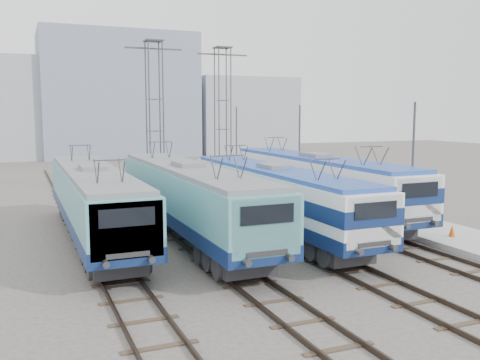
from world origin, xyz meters
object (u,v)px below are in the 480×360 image
mast_front (412,170)px  catenary_tower_west (155,110)px  locomotive_center_right (275,193)px  locomotive_far_left (94,198)px  locomotive_center_left (190,196)px  safety_cone (452,231)px  catenary_tower_east (223,110)px  locomotive_far_right (317,180)px  mast_rear (236,145)px  mast_mid (299,154)px

mast_front → catenary_tower_west: bearing=113.3°
locomotive_center_right → mast_front: size_ratio=2.50×
locomotive_far_left → locomotive_center_left: size_ratio=0.96×
locomotive_far_left → mast_front: (15.35, -5.15, 1.27)m
locomotive_far_left → locomotive_center_right: locomotive_far_left is taller
safety_cone → locomotive_center_left: bearing=155.7°
catenary_tower_west → mast_front: catenary_tower_west is taller
locomotive_center_left → catenary_tower_east: bearing=64.5°
locomotive_far_right → catenary_tower_east: (-0.25, 15.63, 4.28)m
safety_cone → locomotive_far_left: bearing=157.2°
locomotive_far_right → mast_rear: (1.85, 17.63, 1.14)m
locomotive_far_right → safety_cone: bearing=-69.9°
catenary_tower_west → locomotive_far_left: bearing=-114.4°
mast_front → mast_rear: (0.00, 24.00, 0.00)m
catenary_tower_west → mast_mid: (8.60, -8.00, -3.14)m
safety_cone → catenary_tower_east: bearing=97.7°
catenary_tower_west → mast_front: size_ratio=1.71×
locomotive_center_right → mast_mid: size_ratio=2.50×
locomotive_center_left → safety_cone: (11.97, -5.42, -1.71)m
locomotive_far_right → catenary_tower_west: bearing=116.3°
mast_front → mast_mid: bearing=90.0°
mast_front → safety_cone: bearing=-57.6°
locomotive_far_left → locomotive_center_right: 9.23m
mast_rear → safety_cone: size_ratio=11.90×
mast_front → locomotive_center_right: bearing=154.0°
mast_front → locomotive_center_left: bearing=161.4°
catenary_tower_east → mast_mid: catenary_tower_east is taller
mast_mid → mast_rear: bearing=90.0°
locomotive_far_left → locomotive_far_right: bearing=5.1°
mast_mid → safety_cone: 14.12m
locomotive_center_right → safety_cone: 9.07m
locomotive_center_right → catenary_tower_west: bearing=97.6°
safety_cone → locomotive_center_right: bearing=146.9°
locomotive_center_right → locomotive_far_right: locomotive_far_right is taller
locomotive_far_left → mast_mid: size_ratio=2.55×
mast_rear → safety_cone: bearing=-87.5°
catenary_tower_east → safety_cone: 24.74m
locomotive_center_right → mast_mid: mast_mid is taller
locomotive_center_left → mast_front: bearing=-18.6°
locomotive_far_left → catenary_tower_east: 21.88m
locomotive_far_left → mast_mid: mast_mid is taller
catenary_tower_west → safety_cone: catenary_tower_west is taller
locomotive_center_right → mast_front: 7.18m
locomotive_far_left → catenary_tower_west: 16.90m
mast_front → locomotive_far_right: bearing=106.2°
catenary_tower_east → mast_mid: 10.69m
mast_rear → mast_mid: bearing=-90.0°
locomotive_center_left → locomotive_far_right: bearing=16.8°
locomotive_center_left → mast_front: 11.51m
safety_cone → mast_rear: bearing=92.5°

